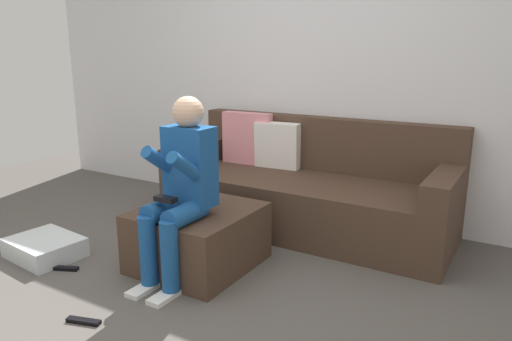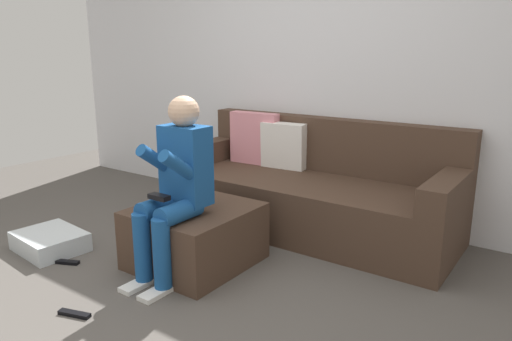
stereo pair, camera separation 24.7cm
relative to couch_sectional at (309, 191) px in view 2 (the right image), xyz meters
name	(u,v)px [view 2 (the right image)]	position (x,y,z in m)	size (l,w,h in m)	color
ground_plane	(141,306)	(-0.17, -1.65, -0.31)	(8.02, 8.02, 0.00)	#544F49
wall_back	(319,67)	(-0.17, 0.43, 0.98)	(6.17, 0.10, 2.58)	silver
couch_sectional	(309,191)	(0.00, 0.00, 0.00)	(2.31, 0.88, 0.89)	#473326
ottoman	(195,235)	(-0.30, -1.04, -0.11)	(0.71, 0.76, 0.40)	#473326
person_seated	(176,182)	(-0.27, -1.23, 0.31)	(0.31, 0.59, 1.15)	#194C8C
storage_bin	(50,241)	(-1.32, -1.50, -0.24)	(0.49, 0.39, 0.14)	silver
remote_near_ottoman	(74,314)	(-0.39, -1.93, -0.30)	(0.19, 0.04, 0.02)	black
remote_by_storage_bin	(68,262)	(-1.01, -1.57, -0.30)	(0.16, 0.04, 0.02)	black
remote_under_side_table	(70,238)	(-1.39, -1.30, -0.30)	(0.18, 0.04, 0.02)	black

